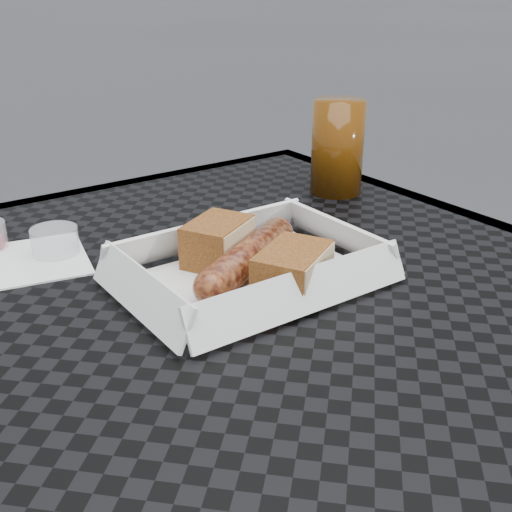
{
  "coord_description": "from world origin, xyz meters",
  "views": [
    {
      "loc": [
        -0.27,
        -0.45,
        1.03
      ],
      "look_at": [
        0.05,
        0.01,
        0.78
      ],
      "focal_mm": 45.0,
      "sensor_mm": 36.0,
      "label": 1
    }
  ],
  "objects_px": {
    "patio_table": "(216,370)",
    "drink_glass": "(337,147)",
    "bratwurst": "(248,258)",
    "food_tray": "(250,278)"
  },
  "relations": [
    {
      "from": "patio_table",
      "to": "drink_glass",
      "type": "height_order",
      "value": "drink_glass"
    },
    {
      "from": "bratwurst",
      "to": "drink_glass",
      "type": "height_order",
      "value": "drink_glass"
    },
    {
      "from": "patio_table",
      "to": "drink_glass",
      "type": "bearing_deg",
      "value": 29.85
    },
    {
      "from": "bratwurst",
      "to": "drink_glass",
      "type": "xyz_separation_m",
      "value": [
        0.25,
        0.15,
        0.04
      ]
    },
    {
      "from": "drink_glass",
      "to": "patio_table",
      "type": "bearing_deg",
      "value": -150.15
    },
    {
      "from": "bratwurst",
      "to": "drink_glass",
      "type": "bearing_deg",
      "value": 30.87
    },
    {
      "from": "patio_table",
      "to": "bratwurst",
      "type": "distance_m",
      "value": 0.11
    },
    {
      "from": "patio_table",
      "to": "food_tray",
      "type": "bearing_deg",
      "value": 18.32
    },
    {
      "from": "patio_table",
      "to": "food_tray",
      "type": "distance_m",
      "value": 0.1
    },
    {
      "from": "food_tray",
      "to": "bratwurst",
      "type": "distance_m",
      "value": 0.02
    }
  ]
}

